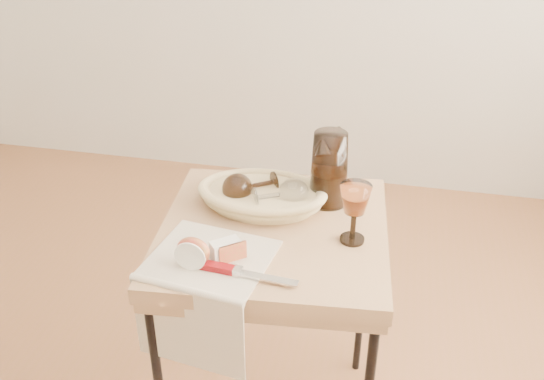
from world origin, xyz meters
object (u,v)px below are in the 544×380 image
(pitcher, at_px, (329,168))
(wine_goblet, at_px, (354,213))
(tea_towel, at_px, (210,259))
(side_table, at_px, (273,334))
(goblet_lying_b, at_px, (277,195))
(goblet_lying_a, at_px, (253,186))
(bread_basket, at_px, (262,197))
(apple_half, at_px, (193,251))
(table_knife, at_px, (241,272))

(pitcher, relative_size, wine_goblet, 1.55)
(tea_towel, bearing_deg, wine_goblet, 33.38)
(side_table, relative_size, goblet_lying_b, 5.67)
(wine_goblet, bearing_deg, goblet_lying_b, 156.02)
(goblet_lying_a, distance_m, wine_goblet, 0.31)
(side_table, bearing_deg, goblet_lying_b, 94.95)
(side_table, relative_size, bread_basket, 2.38)
(side_table, relative_size, pitcher, 3.00)
(goblet_lying_b, height_order, apple_half, goblet_lying_b)
(bread_basket, bearing_deg, goblet_lying_a, 152.72)
(bread_basket, relative_size, goblet_lying_a, 2.29)
(goblet_lying_b, bearing_deg, bread_basket, 130.88)
(bread_basket, relative_size, pitcher, 1.26)
(goblet_lying_a, distance_m, pitcher, 0.21)
(bread_basket, height_order, table_knife, bread_basket)
(goblet_lying_b, relative_size, wine_goblet, 0.82)
(bread_basket, distance_m, wine_goblet, 0.28)
(apple_half, bearing_deg, table_knife, -6.17)
(tea_towel, height_order, pitcher, pitcher)
(tea_towel, height_order, goblet_lying_a, goblet_lying_a)
(bread_basket, relative_size, wine_goblet, 1.96)
(pitcher, height_order, wine_goblet, pitcher)
(goblet_lying_b, bearing_deg, table_knife, -121.57)
(bread_basket, xyz_separation_m, goblet_lying_b, (0.04, -0.02, 0.02))
(goblet_lying_a, bearing_deg, pitcher, 160.66)
(apple_half, bearing_deg, wine_goblet, 29.18)
(goblet_lying_a, bearing_deg, table_knife, 65.49)
(apple_half, bearing_deg, bread_basket, 73.75)
(table_knife, bearing_deg, tea_towel, 156.76)
(bread_basket, bearing_deg, goblet_lying_b, -22.51)
(pitcher, relative_size, apple_half, 3.06)
(tea_towel, bearing_deg, goblet_lying_a, 90.21)
(pitcher, distance_m, apple_half, 0.44)
(wine_goblet, distance_m, table_knife, 0.31)
(goblet_lying_a, bearing_deg, bread_basket, 119.97)
(tea_towel, bearing_deg, goblet_lying_b, 73.67)
(goblet_lying_a, xyz_separation_m, goblet_lying_b, (0.07, -0.03, -0.00))
(tea_towel, distance_m, pitcher, 0.41)
(goblet_lying_a, height_order, table_knife, goblet_lying_a)
(table_knife, bearing_deg, apple_half, 177.23)
(goblet_lying_b, height_order, wine_goblet, wine_goblet)
(side_table, height_order, apple_half, apple_half)
(tea_towel, relative_size, bread_basket, 0.89)
(side_table, bearing_deg, table_knife, -97.42)
(side_table, xyz_separation_m, goblet_lying_a, (-0.08, 0.11, 0.42))
(side_table, relative_size, wine_goblet, 4.64)
(goblet_lying_b, bearing_deg, apple_half, -144.13)
(tea_towel, height_order, goblet_lying_b, goblet_lying_b)
(apple_half, bearing_deg, goblet_lying_b, 64.68)
(goblet_lying_a, relative_size, pitcher, 0.55)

